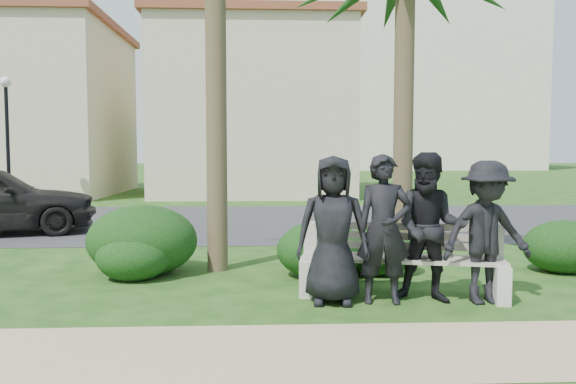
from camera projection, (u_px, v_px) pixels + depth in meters
name	position (u px, v px, depth m)	size (l,w,h in m)	color
ground	(315.00, 300.00, 7.02)	(160.00, 160.00, 0.00)	#163F12
footpath	(333.00, 351.00, 5.23)	(30.00, 1.60, 0.01)	tan
asphalt_street	(287.00, 221.00, 14.99)	(160.00, 8.00, 0.01)	#2D2D30
stucco_bldg_right	(254.00, 110.00, 24.64)	(8.40, 8.40, 7.30)	beige
hotel_tower	(395.00, 46.00, 61.49)	(26.00, 18.00, 37.30)	#F3EBCC
street_lamp	(7.00, 118.00, 18.35)	(0.36, 0.36, 4.29)	black
park_bench	(401.00, 265.00, 7.18)	(2.67, 1.08, 0.90)	gray
man_a	(333.00, 230.00, 6.83)	(0.88, 0.58, 1.81)	black
man_b	(384.00, 229.00, 6.83)	(0.67, 0.44, 1.82)	black
man_c	(430.00, 227.00, 6.89)	(0.90, 0.70, 1.85)	black
man_d	(486.00, 232.00, 6.82)	(1.13, 0.65, 1.75)	black
hedge_a	(134.00, 256.00, 8.12)	(1.08, 0.89, 0.70)	black
hedge_b	(142.00, 238.00, 8.50)	(1.66, 1.37, 1.08)	black
hedge_c	(321.00, 248.00, 8.31)	(1.32, 1.09, 0.86)	black
hedge_e	(377.00, 249.00, 8.50)	(1.17, 0.97, 0.76)	black
hedge_f	(565.00, 245.00, 8.64)	(1.27, 1.05, 0.83)	black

